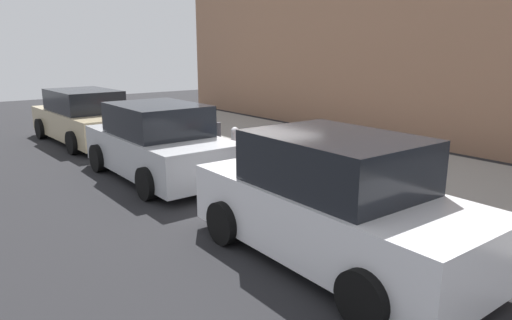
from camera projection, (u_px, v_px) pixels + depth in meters
The scene contains 15 objects.
ground_plane at pixel (248, 175), 10.38m from camera, with size 40.00×40.00×0.00m, color black.
sidewalk_curb at pixel (325, 157), 11.85m from camera, with size 18.00×5.00×0.14m, color gray.
suitcase_red_0 at pixel (387, 187), 8.04m from camera, with size 0.39×0.24×0.64m.
suitcase_olive_1 at pixel (361, 182), 8.34m from camera, with size 0.41×0.22×0.90m.
suitcase_navy_2 at pixel (341, 174), 8.75m from camera, with size 0.45×0.21×0.71m.
suitcase_teal_3 at pixel (320, 168), 9.17m from camera, with size 0.49×0.22×0.95m.
suitcase_black_4 at pixel (302, 160), 9.61m from camera, with size 0.47×0.21×0.83m.
suitcase_maroon_5 at pixel (287, 158), 10.08m from camera, with size 0.46×0.27×0.90m.
suitcase_silver_6 at pixel (269, 154), 10.43m from camera, with size 0.42×0.28×0.92m.
suitcase_red_7 at pixel (258, 148), 10.81m from camera, with size 0.36×0.24×0.78m.
fire_hydrant at pixel (235, 141), 11.49m from camera, with size 0.39×0.21×0.75m.
bollard_post at pixel (219, 138), 11.79m from camera, with size 0.11×0.11×0.81m, color #333338.
parked_car_white_0 at pixel (333, 203), 6.07m from camera, with size 4.23×2.05×1.72m.
parked_car_silver_1 at pixel (158, 144), 10.07m from camera, with size 4.22×2.04×1.63m.
parked_car_beige_2 at pixel (85, 118), 13.90m from camera, with size 4.80×2.15×1.59m.
Camera 1 is at (-8.02, 5.98, 2.79)m, focal length 32.18 mm.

